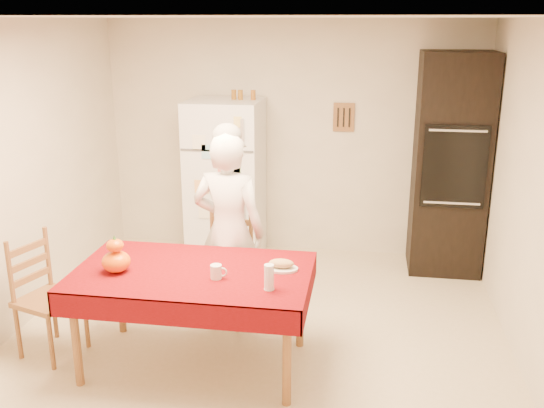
% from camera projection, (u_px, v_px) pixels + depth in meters
% --- Properties ---
extents(floor, '(4.50, 4.50, 0.00)m').
position_uv_depth(floor, '(254.00, 349.00, 4.76)').
color(floor, '#C8B790').
rests_on(floor, ground).
extents(room_shell, '(4.02, 4.52, 2.51)m').
position_uv_depth(room_shell, '(252.00, 147.00, 4.29)').
color(room_shell, beige).
rests_on(room_shell, ground).
extents(refrigerator, '(0.75, 0.74, 1.70)m').
position_uv_depth(refrigerator, '(226.00, 181.00, 6.38)').
color(refrigerator, white).
rests_on(refrigerator, floor).
extents(oven_cabinet, '(0.70, 0.62, 2.20)m').
position_uv_depth(oven_cabinet, '(450.00, 165.00, 6.01)').
color(oven_cabinet, black).
rests_on(oven_cabinet, floor).
extents(dining_table, '(1.70, 1.00, 0.76)m').
position_uv_depth(dining_table, '(193.00, 279.00, 4.36)').
color(dining_table, brown).
rests_on(dining_table, floor).
extents(chair_far, '(0.48, 0.47, 0.95)m').
position_uv_depth(chair_far, '(227.00, 262.00, 5.16)').
color(chair_far, brown).
rests_on(chair_far, floor).
extents(chair_left, '(0.51, 0.52, 0.95)m').
position_uv_depth(chair_left, '(43.00, 291.00, 4.60)').
color(chair_left, brown).
rests_on(chair_left, floor).
extents(seated_woman, '(0.66, 0.48, 1.66)m').
position_uv_depth(seated_woman, '(229.00, 232.00, 4.91)').
color(seated_woman, white).
rests_on(seated_woman, floor).
extents(coffee_mug, '(0.08, 0.08, 0.10)m').
position_uv_depth(coffee_mug, '(216.00, 272.00, 4.19)').
color(coffee_mug, silver).
rests_on(coffee_mug, dining_table).
extents(pumpkin_lower, '(0.20, 0.20, 0.15)m').
position_uv_depth(pumpkin_lower, '(116.00, 262.00, 4.30)').
color(pumpkin_lower, '#E65B05').
rests_on(pumpkin_lower, dining_table).
extents(pumpkin_upper, '(0.12, 0.12, 0.09)m').
position_uv_depth(pumpkin_upper, '(115.00, 245.00, 4.26)').
color(pumpkin_upper, '#D24204').
rests_on(pumpkin_upper, pumpkin_lower).
extents(wine_glass, '(0.07, 0.07, 0.18)m').
position_uv_depth(wine_glass, '(269.00, 277.00, 4.01)').
color(wine_glass, white).
rests_on(wine_glass, dining_table).
extents(bread_plate, '(0.24, 0.24, 0.02)m').
position_uv_depth(bread_plate, '(281.00, 269.00, 4.35)').
color(bread_plate, silver).
rests_on(bread_plate, dining_table).
extents(bread_loaf, '(0.18, 0.10, 0.06)m').
position_uv_depth(bread_loaf, '(281.00, 263.00, 4.34)').
color(bread_loaf, '#A68052').
rests_on(bread_loaf, bread_plate).
extents(spice_jar_left, '(0.05, 0.05, 0.10)m').
position_uv_depth(spice_jar_left, '(234.00, 95.00, 6.15)').
color(spice_jar_left, brown).
rests_on(spice_jar_left, refrigerator).
extents(spice_jar_mid, '(0.05, 0.05, 0.10)m').
position_uv_depth(spice_jar_mid, '(240.00, 95.00, 6.14)').
color(spice_jar_mid, '#915E1A').
rests_on(spice_jar_mid, refrigerator).
extents(spice_jar_right, '(0.05, 0.05, 0.10)m').
position_uv_depth(spice_jar_right, '(253.00, 95.00, 6.12)').
color(spice_jar_right, '#95571B').
rests_on(spice_jar_right, refrigerator).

